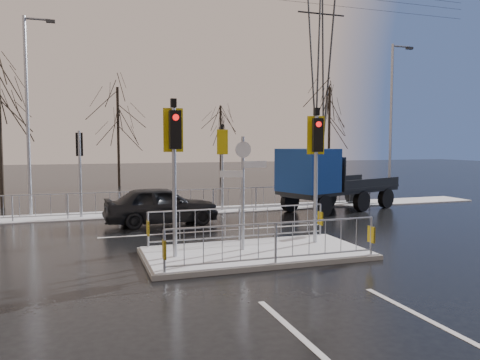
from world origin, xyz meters
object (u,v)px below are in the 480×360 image
object	(u,v)px
traffic_island	(255,241)
flatbed_truck	(321,179)
car_far_lane	(162,205)
street_lamp_right	(392,116)
street_lamp_left	(29,108)

from	to	relation	value
traffic_island	flatbed_truck	xyz separation A→B (m)	(5.52, 6.51, 1.10)
car_far_lane	flatbed_truck	xyz separation A→B (m)	(7.13, 0.78, 0.77)
car_far_lane	flatbed_truck	size ratio (longest dim) A/B	0.66
car_far_lane	flatbed_truck	bearing A→B (deg)	-87.06
car_far_lane	street_lamp_right	world-z (taller)	street_lamp_right
traffic_island	street_lamp_left	size ratio (longest dim) A/B	0.73
car_far_lane	flatbed_truck	world-z (taller)	flatbed_truck
flatbed_truck	street_lamp_right	xyz separation A→B (m)	(5.07, 1.97, 2.90)
street_lamp_right	traffic_island	bearing A→B (deg)	-141.27
street_lamp_right	street_lamp_left	xyz separation A→B (m)	(-17.00, 1.00, 0.10)
flatbed_truck	street_lamp_right	distance (m)	6.16
car_far_lane	flatbed_truck	distance (m)	7.21
street_lamp_left	car_far_lane	bearing A→B (deg)	-37.98
flatbed_truck	street_lamp_left	distance (m)	12.66
traffic_island	street_lamp_left	xyz separation A→B (m)	(-6.42, 9.49, 4.10)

